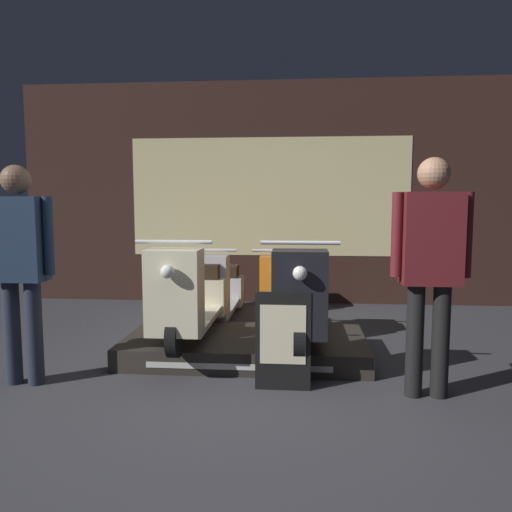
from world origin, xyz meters
TOP-DOWN VIEW (x-y plane):
  - ground_plane at (0.00, 0.00)m, footprint 30.00×30.00m
  - shop_wall_back at (0.00, 3.80)m, footprint 7.30×0.09m
  - display_platform at (-0.07, 1.10)m, footprint 2.26×1.14m
  - scooter_display_left at (-0.58, 1.06)m, footprint 0.63×1.79m
  - scooter_display_right at (0.44, 1.06)m, footprint 0.63×1.79m
  - scooter_backrow_0 at (-0.56, 2.51)m, footprint 0.63×1.79m
  - scooter_backrow_1 at (0.24, 2.51)m, footprint 0.63×1.79m
  - person_left_browsing at (-1.78, 0.26)m, footprint 0.57×0.23m
  - person_right_browsing at (1.40, 0.26)m, footprint 0.58×0.24m
  - price_sign_board at (0.31, 0.30)m, footprint 0.43×0.04m

SIDE VIEW (x-z plane):
  - ground_plane at x=0.00m, z-range 0.00..0.00m
  - display_platform at x=-0.07m, z-range 0.00..0.20m
  - scooter_backrow_0 at x=-0.56m, z-range -0.10..0.87m
  - scooter_backrow_1 at x=0.24m, z-range -0.10..0.87m
  - price_sign_board at x=0.31m, z-range 0.00..0.78m
  - scooter_display_left at x=-0.58m, z-range 0.10..1.07m
  - scooter_display_right at x=0.44m, z-range 0.10..1.07m
  - person_left_browsing at x=-1.78m, z-range 0.16..1.92m
  - person_right_browsing at x=1.40m, z-range 0.17..1.96m
  - shop_wall_back at x=0.00m, z-range 0.00..3.20m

